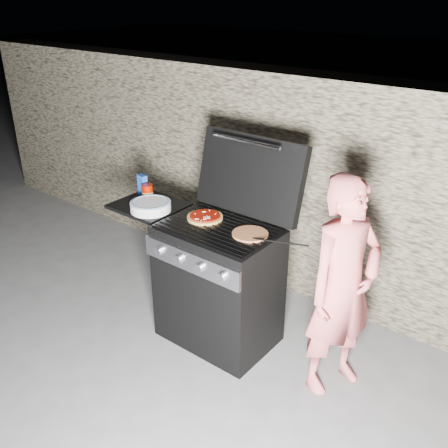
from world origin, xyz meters
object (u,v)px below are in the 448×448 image
Objects in this scene: gas_grill at (192,273)px; pizza_topped at (205,217)px; sauce_jar at (148,193)px; person at (343,288)px.

pizza_topped is at bearing 31.37° from gas_grill.
person is at bearing 2.04° from sauce_jar.
pizza_topped is at bearing 114.68° from person.
person is (1.05, 0.05, -0.20)m from pizza_topped.
sauce_jar is at bearing 174.17° from gas_grill.
pizza_topped is 1.98× the size of sauce_jar.
person is (1.14, 0.11, 0.27)m from gas_grill.
sauce_jar is (-0.57, -0.01, 0.04)m from pizza_topped.
sauce_jar is (-0.48, 0.05, 0.51)m from gas_grill.
gas_grill is 0.48m from pizza_topped.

